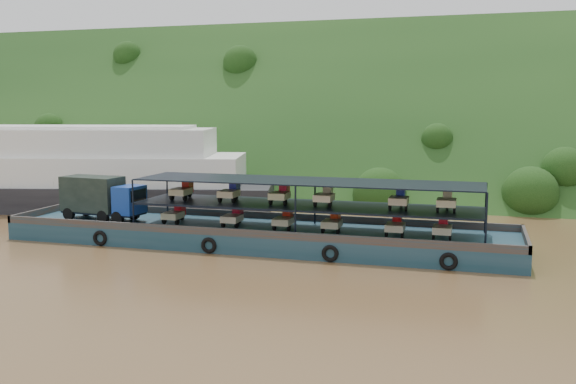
# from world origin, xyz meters

# --- Properties ---
(ground) EXTENTS (160.00, 160.00, 0.00)m
(ground) POSITION_xyz_m (0.00, 0.00, 0.00)
(ground) COLOR brown
(ground) RESTS_ON ground
(hillside) EXTENTS (140.00, 39.60, 39.60)m
(hillside) POSITION_xyz_m (0.00, 36.00, 0.00)
(hillside) COLOR black
(hillside) RESTS_ON ground
(cargo_barge) EXTENTS (35.00, 7.18, 4.54)m
(cargo_barge) POSITION_xyz_m (-3.85, -0.83, 1.09)
(cargo_barge) COLOR #123441
(cargo_barge) RESTS_ON ground
(passenger_ferry) EXTENTS (38.91, 18.46, 7.64)m
(passenger_ferry) POSITION_xyz_m (-25.33, 9.95, 3.31)
(passenger_ferry) COLOR black
(passenger_ferry) RESTS_ON ground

